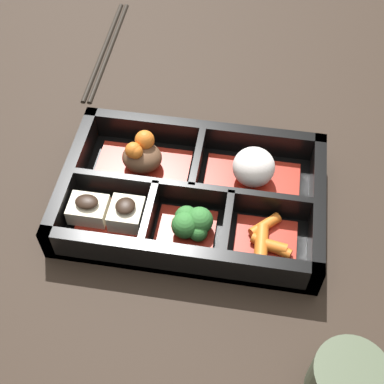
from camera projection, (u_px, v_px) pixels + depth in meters
The scene contains 10 objects.
ground_plane at pixel (192, 205), 0.64m from camera, with size 3.00×3.00×0.00m, color black.
bento_base at pixel (192, 202), 0.63m from camera, with size 0.30×0.20×0.01m.
bento_rim at pixel (192, 195), 0.62m from camera, with size 0.30×0.20×0.05m.
bowl_stew at pixel (142, 158), 0.64m from camera, with size 0.11×0.07×0.05m.
bowl_rice at pixel (253, 171), 0.63m from camera, with size 0.11×0.07×0.05m.
bowl_tofu at pixel (108, 213), 0.60m from camera, with size 0.08×0.06×0.04m.
bowl_greens at pixel (190, 224), 0.59m from camera, with size 0.07×0.06×0.04m.
bowl_carrots at pixel (266, 240), 0.59m from camera, with size 0.07×0.06×0.02m.
tea_cup at pixel (347, 382), 0.48m from camera, with size 0.07×0.07×0.05m.
chopsticks at pixel (106, 48), 0.81m from camera, with size 0.02×0.24×0.01m.
Camera 1 is at (0.06, -0.37, 0.52)m, focal length 50.00 mm.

